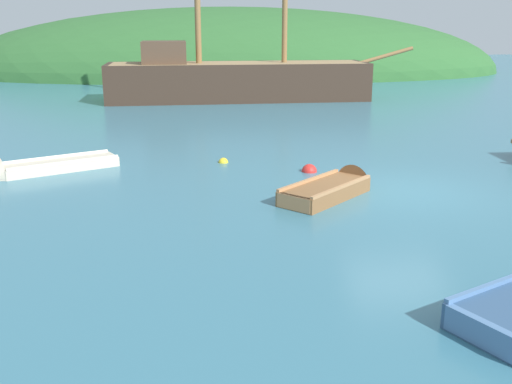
# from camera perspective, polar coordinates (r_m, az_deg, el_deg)

# --- Properties ---
(ground_plane) EXTENTS (120.00, 120.00, 0.00)m
(ground_plane) POSITION_cam_1_polar(r_m,az_deg,el_deg) (14.74, 14.01, 0.06)
(ground_plane) COLOR teal
(shore_hill) EXTENTS (43.86, 20.25, 10.23)m
(shore_hill) POSITION_cam_1_polar(r_m,az_deg,el_deg) (48.94, -2.51, 11.50)
(shore_hill) COLOR #2D602D
(shore_hill) RESTS_ON ground
(sailing_ship) EXTENTS (16.20, 3.99, 11.14)m
(sailing_ship) POSITION_cam_1_polar(r_m,az_deg,el_deg) (31.28, -2.01, 10.23)
(sailing_ship) COLOR #38281E
(sailing_ship) RESTS_ON ground
(rowboat_center) EXTENTS (2.86, 2.92, 0.93)m
(rowboat_center) POSITION_cam_1_polar(r_m,az_deg,el_deg) (14.19, 7.73, 0.25)
(rowboat_center) COLOR brown
(rowboat_center) RESTS_ON ground
(rowboat_portside) EXTENTS (3.77, 2.64, 0.89)m
(rowboat_portside) POSITION_cam_1_polar(r_m,az_deg,el_deg) (17.11, -20.34, 2.00)
(rowboat_portside) COLOR beige
(rowboat_portside) RESTS_ON ground
(buoy_yellow) EXTENTS (0.29, 0.29, 0.29)m
(buoy_yellow) POSITION_cam_1_polar(r_m,az_deg,el_deg) (17.29, -3.18, 2.87)
(buoy_yellow) COLOR yellow
(buoy_yellow) RESTS_ON ground
(buoy_red) EXTENTS (0.42, 0.42, 0.42)m
(buoy_red) POSITION_cam_1_polar(r_m,az_deg,el_deg) (16.27, 5.18, 1.98)
(buoy_red) COLOR red
(buoy_red) RESTS_ON ground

